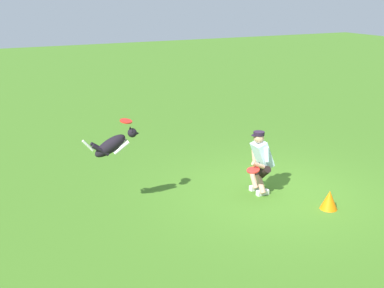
% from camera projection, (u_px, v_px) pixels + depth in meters
% --- Properties ---
extents(ground_plane, '(60.00, 60.00, 0.00)m').
position_uv_depth(ground_plane, '(277.00, 193.00, 9.81)').
color(ground_plane, '#407020').
extents(person, '(0.59, 0.65, 1.29)m').
position_uv_depth(person, '(261.00, 160.00, 9.66)').
color(person, silver).
rests_on(person, ground_plane).
extents(dog, '(1.05, 0.30, 0.57)m').
position_uv_depth(dog, '(113.00, 145.00, 8.73)').
color(dog, black).
extents(frisbee_flying, '(0.24, 0.24, 0.08)m').
position_uv_depth(frisbee_flying, '(126.00, 121.00, 8.71)').
color(frisbee_flying, red).
extents(frisbee_held, '(0.29, 0.30, 0.09)m').
position_uv_depth(frisbee_held, '(253.00, 170.00, 9.36)').
color(frisbee_held, red).
rests_on(frisbee_held, person).
extents(training_cone, '(0.33, 0.33, 0.37)m').
position_uv_depth(training_cone, '(329.00, 200.00, 9.07)').
color(training_cone, orange).
rests_on(training_cone, ground_plane).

